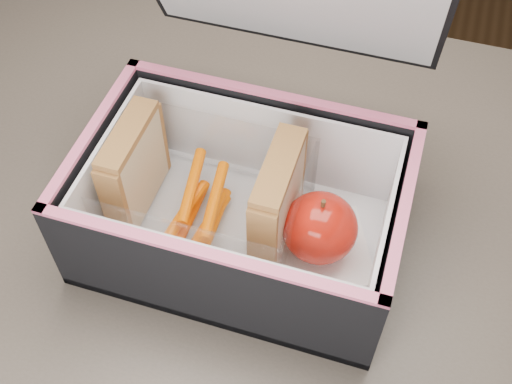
# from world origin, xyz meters

# --- Properties ---
(kitchen_table) EXTENTS (1.20, 0.80, 0.75)m
(kitchen_table) POSITION_xyz_m (0.00, 0.00, 0.66)
(kitchen_table) COLOR brown
(kitchen_table) RESTS_ON ground
(lunch_bag) EXTENTS (0.28, 0.27, 0.27)m
(lunch_bag) POSITION_xyz_m (-0.00, 0.04, 0.81)
(lunch_bag) COLOR black
(lunch_bag) RESTS_ON kitchen_table
(plastic_tub) EXTENTS (0.18, 0.13, 0.07)m
(plastic_tub) POSITION_xyz_m (-0.04, 0.04, 0.80)
(plastic_tub) COLOR white
(plastic_tub) RESTS_ON lunch_bag
(sandwich_left) EXTENTS (0.02, 0.08, 0.09)m
(sandwich_left) POSITION_xyz_m (-0.11, 0.04, 0.81)
(sandwich_left) COLOR tan
(sandwich_left) RESTS_ON plastic_tub
(sandwich_right) EXTENTS (0.02, 0.09, 0.10)m
(sandwich_right) POSITION_xyz_m (0.03, 0.04, 0.82)
(sandwich_right) COLOR tan
(sandwich_right) RESTS_ON plastic_tub
(carrot_sticks) EXTENTS (0.05, 0.12, 0.03)m
(carrot_sticks) POSITION_xyz_m (-0.04, 0.03, 0.78)
(carrot_sticks) COLOR #F85A00
(carrot_sticks) RESTS_ON plastic_tub
(paper_napkin) EXTENTS (0.11, 0.11, 0.01)m
(paper_napkin) POSITION_xyz_m (0.07, 0.04, 0.77)
(paper_napkin) COLOR white
(paper_napkin) RESTS_ON lunch_bag
(red_apple) EXTENTS (0.08, 0.08, 0.07)m
(red_apple) POSITION_xyz_m (0.07, 0.04, 0.80)
(red_apple) COLOR maroon
(red_apple) RESTS_ON paper_napkin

